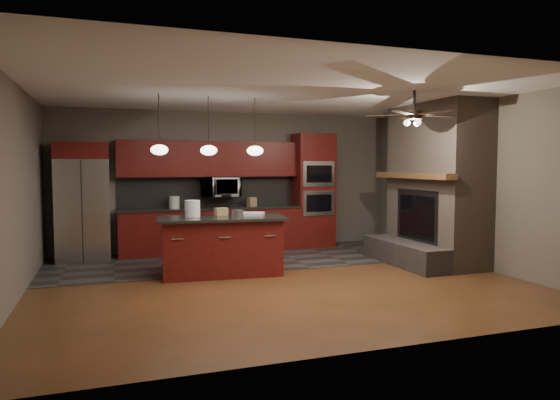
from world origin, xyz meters
name	(u,v)px	position (x,y,z in m)	size (l,w,h in m)	color
ground	(278,280)	(0.00, 0.00, 0.00)	(7.00, 7.00, 0.00)	brown
ceiling	(278,92)	(0.00, 0.00, 2.80)	(7.00, 6.00, 0.02)	white
back_wall	(231,181)	(0.00, 3.00, 1.40)	(7.00, 0.02, 2.80)	#665C51
right_wall	(471,184)	(3.50, 0.00, 1.40)	(0.02, 6.00, 2.80)	#665C51
left_wall	(15,191)	(-3.50, 0.00, 1.40)	(0.02, 6.00, 2.80)	#665C51
slate_tile_patch	(247,259)	(0.00, 1.80, 0.01)	(7.00, 2.40, 0.01)	#393734
fireplace_column	(434,190)	(3.04, 0.40, 1.30)	(1.30, 2.10, 2.80)	brown
back_cabinetry	(211,207)	(-0.48, 2.74, 0.89)	(3.59, 0.64, 2.20)	maroon
oven_tower	(313,191)	(1.70, 2.69, 1.19)	(0.80, 0.63, 2.38)	maroon
microwave	(221,187)	(-0.27, 2.75, 1.30)	(0.73, 0.41, 0.50)	silver
refrigerator	(83,202)	(-2.83, 2.62, 1.07)	(0.92, 0.75, 2.14)	silver
kitchen_island	(222,246)	(-0.72, 0.63, 0.47)	(2.04, 1.06, 0.92)	maroon
white_bucket	(192,209)	(-1.15, 0.80, 1.05)	(0.24, 0.24, 0.26)	white
paint_can	(238,214)	(-0.50, 0.44, 0.98)	(0.18, 0.18, 0.12)	#A09FA4
paint_tray	(250,214)	(-0.24, 0.72, 0.94)	(0.46, 0.32, 0.05)	silver
cardboard_box	(221,212)	(-0.67, 0.87, 0.98)	(0.19, 0.14, 0.12)	#95804D
counter_bucket	(174,202)	(-1.20, 2.70, 1.02)	(0.20, 0.20, 0.23)	silver
counter_box	(252,202)	(0.34, 2.65, 0.99)	(0.16, 0.13, 0.18)	#987B4E
pendant_left	(159,150)	(-1.65, 0.70, 1.96)	(0.26, 0.26, 0.92)	black
pendant_center	(209,150)	(-0.90, 0.70, 1.96)	(0.26, 0.26, 0.92)	black
pendant_right	(255,150)	(-0.15, 0.70, 1.96)	(0.26, 0.26, 0.92)	black
ceiling_fan	(414,115)	(1.80, -0.80, 2.46)	(1.27, 1.33, 0.41)	black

